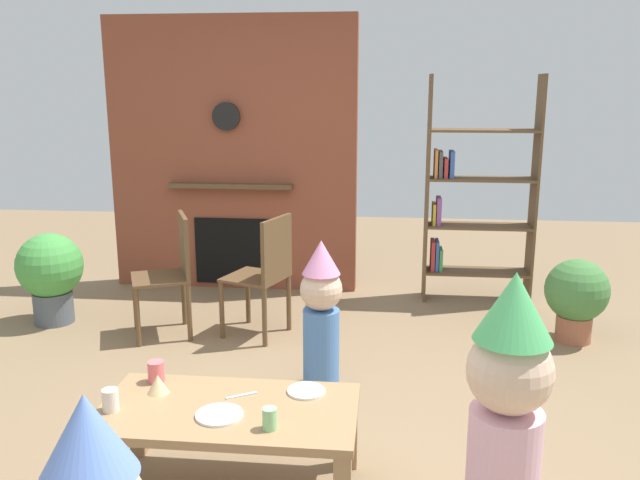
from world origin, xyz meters
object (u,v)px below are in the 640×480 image
bookshelf (471,199)px  paper_cup_center (156,372)px  paper_plate_rear (306,391)px  child_in_pink (507,413)px  paper_plate_front (219,415)px  child_by_the_chairs (321,311)px  dining_chair_middle (266,269)px  paper_cup_near_left (110,400)px  potted_plant_short (50,272)px  birthday_cake_slice (158,384)px  dining_chair_left (172,268)px  potted_plant_tall (577,295)px  coffee_table (228,420)px  paper_cup_near_right (270,419)px

bookshelf → paper_cup_center: bearing=-123.2°
paper_cup_center → paper_plate_rear: paper_cup_center is taller
bookshelf → child_in_pink: size_ratio=1.64×
paper_plate_front → child_by_the_chairs: child_by_the_chairs is taller
child_by_the_chairs → dining_chair_middle: child_by_the_chairs is taller
paper_cup_near_left → potted_plant_short: size_ratio=0.14×
birthday_cake_slice → dining_chair_left: bearing=106.2°
child_in_pink → potted_plant_tall: bearing=-95.7°
coffee_table → child_in_pink: child_in_pink is taller
coffee_table → paper_cup_near_right: paper_cup_near_right is taller
child_in_pink → paper_plate_rear: bearing=-15.9°
paper_cup_near_left → paper_cup_center: (0.10, 0.30, 0.00)m
birthday_cake_slice → potted_plant_tall: size_ratio=0.16×
child_in_pink → dining_chair_middle: size_ratio=1.29×
bookshelf → child_in_pink: bearing=-94.0°
coffee_table → paper_plate_rear: (0.33, 0.18, 0.07)m
dining_chair_left → dining_chair_middle: (0.69, 0.02, 0.00)m
paper_plate_front → dining_chair_middle: size_ratio=0.23×
bookshelf → paper_plate_rear: bearing=-110.9°
coffee_table → paper_plate_rear: bearing=29.1°
coffee_table → paper_cup_center: bearing=151.7°
paper_plate_front → paper_plate_rear: 0.44m
paper_plate_front → potted_plant_short: size_ratio=0.29×
birthday_cake_slice → child_by_the_chairs: 1.21m
paper_cup_center → dining_chair_left: size_ratio=0.12×
coffee_table → dining_chair_left: 2.08m
coffee_table → potted_plant_short: (-1.89, 2.01, 0.06)m
paper_plate_front → paper_plate_rear: same height
bookshelf → potted_plant_tall: bookshelf is taller
paper_cup_center → dining_chair_left: 1.73m
child_in_pink → child_by_the_chairs: bearing=-44.2°
paper_plate_rear → potted_plant_short: (-2.22, 1.83, -0.01)m
paper_plate_rear → dining_chair_left: size_ratio=0.20×
coffee_table → birthday_cake_slice: 0.39m
paper_cup_near_right → paper_plate_rear: size_ratio=0.53×
coffee_table → paper_plate_rear: 0.38m
bookshelf → paper_cup_near_right: 3.34m
paper_cup_center → paper_plate_rear: (0.73, -0.04, -0.05)m
child_by_the_chairs → dining_chair_left: child_by_the_chairs is taller
paper_cup_center → child_by_the_chairs: bearing=51.8°
paper_cup_near_left → birthday_cake_slice: size_ratio=1.00×
coffee_table → paper_cup_near_left: paper_cup_near_left is taller
bookshelf → paper_plate_rear: 2.98m
coffee_table → birthday_cake_slice: birthday_cake_slice is taller
bookshelf → dining_chair_middle: 1.91m
paper_cup_center → birthday_cake_slice: paper_cup_center is taller
child_by_the_chairs → paper_plate_front: bearing=0.2°
bookshelf → potted_plant_short: bearing=-164.2°
potted_plant_tall → potted_plant_short: 3.94m
bookshelf → potted_plant_short: (-3.27, -0.92, -0.47)m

